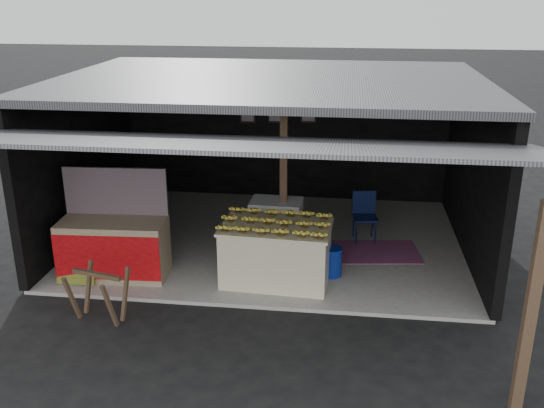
# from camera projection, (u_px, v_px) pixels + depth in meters

# --- Properties ---
(ground) EXTENTS (80.00, 80.00, 0.00)m
(ground) POSITION_uv_depth(u_px,v_px,m) (249.00, 309.00, 8.90)
(ground) COLOR black
(ground) RESTS_ON ground
(concrete_slab) EXTENTS (7.00, 5.00, 0.06)m
(concrete_slab) POSITION_uv_depth(u_px,v_px,m) (271.00, 240.00, 11.22)
(concrete_slab) COLOR gray
(concrete_slab) RESTS_ON ground
(shophouse) EXTENTS (7.40, 7.29, 3.02)m
(shophouse) POSITION_uv_depth(u_px,v_px,m) (273.00, 127.00, 10.81)
(shophouse) COLOR black
(shophouse) RESTS_ON ground
(banana_table) EXTENTS (1.75, 1.14, 0.94)m
(banana_table) POSITION_uv_depth(u_px,v_px,m) (276.00, 253.00, 9.47)
(banana_table) COLOR silver
(banana_table) RESTS_ON concrete_slab
(banana_pile) EXTENTS (1.62, 1.03, 0.19)m
(banana_pile) POSITION_uv_depth(u_px,v_px,m) (276.00, 220.00, 9.28)
(banana_pile) COLOR gold
(banana_pile) RESTS_ON banana_table
(white_crate) EXTENTS (0.89, 0.63, 0.96)m
(white_crate) POSITION_uv_depth(u_px,v_px,m) (276.00, 227.00, 10.48)
(white_crate) COLOR white
(white_crate) RESTS_ON concrete_slab
(neighbor_stall) EXTENTS (1.70, 0.84, 1.72)m
(neighbor_stall) POSITION_uv_depth(u_px,v_px,m) (114.00, 245.00, 9.65)
(neighbor_stall) COLOR #998466
(neighbor_stall) RESTS_ON concrete_slab
(green_signboard) EXTENTS (0.61, 0.28, 0.90)m
(green_signboard) POSITION_uv_depth(u_px,v_px,m) (76.00, 255.00, 9.42)
(green_signboard) COLOR black
(green_signboard) RESTS_ON concrete_slab
(sawhorse) EXTENTS (0.80, 0.79, 0.75)m
(sawhorse) POSITION_uv_depth(u_px,v_px,m) (98.00, 291.00, 8.43)
(sawhorse) COLOR brown
(sawhorse) RESTS_ON ground
(water_barrel) EXTENTS (0.31, 0.31, 0.45)m
(water_barrel) POSITION_uv_depth(u_px,v_px,m) (332.00, 263.00, 9.72)
(water_barrel) COLOR navy
(water_barrel) RESTS_ON concrete_slab
(plastic_chair) EXTENTS (0.48, 0.48, 0.90)m
(plastic_chair) POSITION_uv_depth(u_px,v_px,m) (364.00, 212.00, 11.04)
(plastic_chair) COLOR #091134
(plastic_chair) RESTS_ON concrete_slab
(magenta_rug) EXTENTS (1.62, 1.18, 0.01)m
(magenta_rug) POSITION_uv_depth(u_px,v_px,m) (376.00, 252.00, 10.65)
(magenta_rug) COLOR #6C1853
(magenta_rug) RESTS_ON concrete_slab
(picture_frames) EXTENTS (1.62, 0.04, 0.46)m
(picture_frames) POSITION_uv_depth(u_px,v_px,m) (277.00, 113.00, 12.83)
(picture_frames) COLOR black
(picture_frames) RESTS_ON shophouse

